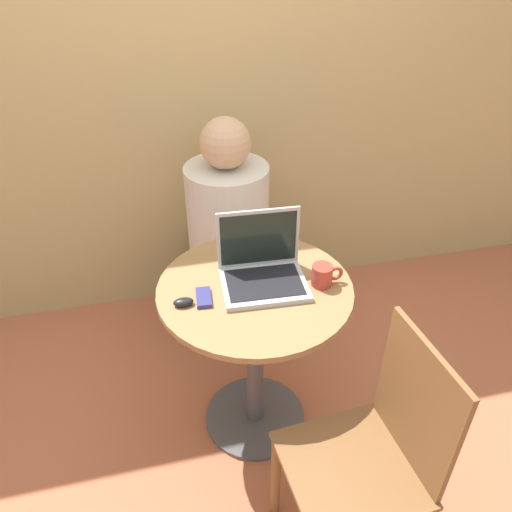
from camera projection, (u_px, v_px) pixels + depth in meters
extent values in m
plane|color=#B26042|center=(255.00, 418.00, 2.27)|extent=(12.00, 12.00, 0.00)
cube|color=tan|center=(205.00, 65.00, 2.34)|extent=(7.00, 0.05, 2.60)
cylinder|color=#4C4C51|center=(255.00, 416.00, 2.26)|extent=(0.44, 0.44, 0.02)
cylinder|color=#4C4C51|center=(255.00, 359.00, 2.05)|extent=(0.07, 0.07, 0.71)
cylinder|color=olive|center=(255.00, 289.00, 1.84)|extent=(0.73, 0.73, 0.02)
cube|color=#B7B7BC|center=(264.00, 285.00, 1.83)|extent=(0.32, 0.26, 0.02)
cube|color=black|center=(264.00, 282.00, 1.82)|extent=(0.28, 0.21, 0.00)
cube|color=#B7B7BC|center=(258.00, 238.00, 1.85)|extent=(0.31, 0.03, 0.24)
cube|color=black|center=(259.00, 239.00, 1.85)|extent=(0.28, 0.02, 0.21)
cube|color=navy|center=(204.00, 297.00, 1.77)|extent=(0.06, 0.11, 0.02)
ellipsoid|color=black|center=(183.00, 302.00, 1.74)|extent=(0.07, 0.04, 0.03)
cylinder|color=#B2382D|center=(322.00, 275.00, 1.82)|extent=(0.08, 0.08, 0.08)
torus|color=#B2382D|center=(335.00, 273.00, 1.83)|extent=(0.06, 0.01, 0.06)
cylinder|color=brown|center=(276.00, 477.00, 1.79)|extent=(0.04, 0.04, 0.45)
cylinder|color=brown|center=(365.00, 450.00, 1.88)|extent=(0.04, 0.04, 0.45)
cube|color=brown|center=(350.00, 469.00, 1.56)|extent=(0.43, 0.43, 0.02)
cube|color=brown|center=(417.00, 404.00, 1.48)|extent=(0.05, 0.37, 0.46)
cube|color=#4C4742|center=(227.00, 278.00, 2.78)|extent=(0.40, 0.57, 0.43)
cylinder|color=beige|center=(228.00, 216.00, 2.40)|extent=(0.39, 0.39, 0.51)
sphere|color=tan|center=(225.00, 143.00, 2.19)|extent=(0.23, 0.23, 0.23)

